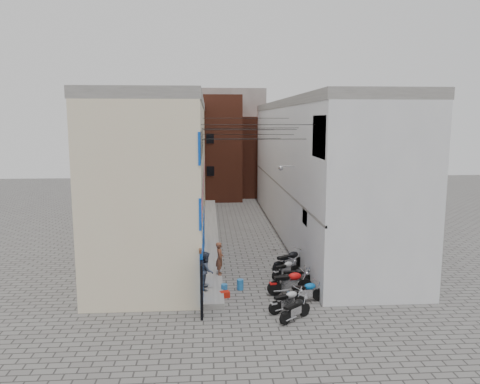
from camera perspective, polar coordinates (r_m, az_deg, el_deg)
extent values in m
plane|color=#5C5956|center=(19.91, 2.86, -14.01)|extent=(90.00, 90.00, 0.00)
cube|color=slate|center=(32.13, -3.54, -4.88)|extent=(0.90, 26.00, 0.25)
cube|color=beige|center=(31.53, -8.98, 2.39)|extent=(5.00, 26.00, 8.50)
cube|color=#DA7B84|center=(31.44, -4.50, 1.99)|extent=(0.10, 26.00, 0.80)
cube|color=#0B41AC|center=(23.99, -4.57, -6.73)|extent=(0.12, 10.20, 2.40)
cube|color=#0B41AC|center=(23.25, -4.74, 2.81)|extent=(0.10, 10.20, 4.00)
cube|color=slate|center=(31.36, -9.18, 10.59)|extent=(5.10, 26.00, 0.50)
cube|color=black|center=(19.01, -4.69, -11.59)|extent=(0.10, 1.20, 2.20)
cube|color=silver|center=(32.23, 9.04, 2.52)|extent=(5.00, 26.00, 8.50)
cube|color=#0B41AC|center=(20.30, 9.72, 6.66)|extent=(0.10, 2.40, 1.80)
cube|color=white|center=(23.21, 8.04, -3.00)|extent=(0.08, 1.00, 0.70)
cylinder|color=#B2B2B7|center=(25.72, 5.87, 3.15)|extent=(0.80, 0.06, 0.06)
sphere|color=#B2B2B7|center=(25.66, 4.99, 2.92)|extent=(0.28, 0.28, 0.28)
cube|color=slate|center=(32.06, 9.23, 10.54)|extent=(5.10, 26.00, 0.50)
cube|color=slate|center=(31.87, 4.69, 1.00)|extent=(0.10, 26.00, 0.12)
cube|color=brown|center=(46.30, -3.68, 5.43)|extent=(6.00, 6.00, 10.00)
cube|color=brown|center=(48.64, 2.24, 4.42)|extent=(5.00, 6.00, 8.00)
cube|color=slate|center=(52.31, -1.52, 6.38)|extent=(8.00, 5.00, 11.00)
cube|color=black|center=(43.96, -1.00, 0.28)|extent=(2.00, 0.30, 2.40)
cylinder|color=black|center=(20.34, 2.35, 8.19)|extent=(5.20, 0.02, 0.02)
cylinder|color=black|center=(22.35, 1.78, 6.45)|extent=(5.20, 0.02, 0.02)
cylinder|color=black|center=(24.82, 1.20, 7.61)|extent=(5.20, 0.02, 0.02)
cylinder|color=black|center=(27.31, 0.73, 8.98)|extent=(5.20, 0.02, 0.02)
cylinder|color=black|center=(30.32, 0.26, 6.51)|extent=(5.20, 0.02, 0.02)
cylinder|color=black|center=(33.30, -0.12, 7.58)|extent=(5.20, 0.02, 0.02)
cylinder|color=black|center=(23.33, 1.54, 7.78)|extent=(5.65, 2.07, 0.02)
cylinder|color=black|center=(26.32, 0.91, 7.03)|extent=(5.80, 1.58, 0.02)
imported|color=brown|center=(22.93, -2.49, -8.09)|extent=(0.39, 0.59, 1.61)
imported|color=#343C4F|center=(21.11, -4.15, -9.50)|extent=(0.68, 0.85, 1.69)
cylinder|color=#236CAF|center=(21.34, -1.93, -11.75)|extent=(0.38, 0.38, 0.45)
cylinder|color=#236BB1|center=(21.84, 0.02, -11.21)|extent=(0.38, 0.38, 0.48)
cube|color=#B41A0C|center=(21.02, -1.89, -12.36)|extent=(0.48, 0.41, 0.26)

